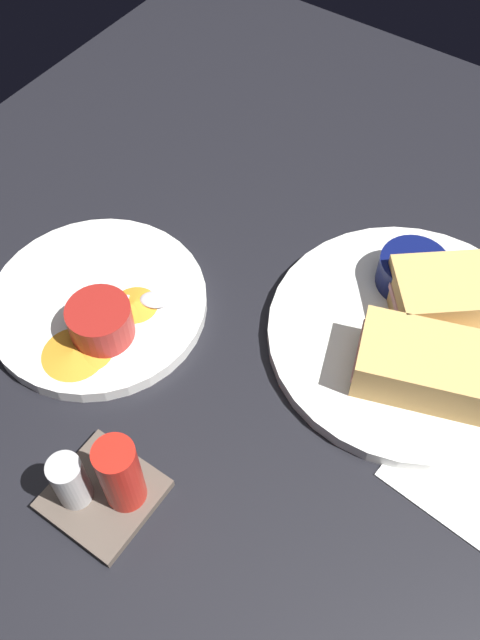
% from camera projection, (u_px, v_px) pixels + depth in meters
% --- Properties ---
extents(ground_plane, '(1.10, 1.10, 0.03)m').
position_uv_depth(ground_plane, '(306.00, 351.00, 0.73)').
color(ground_plane, black).
extents(plate_sandwich_main, '(0.29, 0.29, 0.02)m').
position_uv_depth(plate_sandwich_main, '(409.00, 336.00, 0.71)').
color(plate_sandwich_main, white).
rests_on(plate_sandwich_main, ground_plane).
extents(sandwich_half_near, '(0.15, 0.11, 0.05)m').
position_uv_depth(sandwich_half_near, '(426.00, 366.00, 0.65)').
color(sandwich_half_near, tan).
rests_on(sandwich_half_near, plate_sandwich_main).
extents(sandwich_half_far, '(0.15, 0.14, 0.05)m').
position_uv_depth(sandwich_half_far, '(457.00, 294.00, 0.70)').
color(sandwich_half_far, tan).
rests_on(sandwich_half_far, plate_sandwich_main).
extents(ramekin_dark_sauce, '(0.07, 0.07, 0.04)m').
position_uv_depth(ramekin_dark_sauce, '(412.00, 271.00, 0.73)').
color(ramekin_dark_sauce, '#0C144C').
rests_on(ramekin_dark_sauce, plate_sandwich_main).
extents(spoon_by_dark_ramekin, '(0.08, 0.08, 0.01)m').
position_uv_depth(spoon_by_dark_ramekin, '(428.00, 322.00, 0.71)').
color(spoon_by_dark_ramekin, silver).
rests_on(spoon_by_dark_ramekin, plate_sandwich_main).
extents(plate_chips_companion, '(0.23, 0.23, 0.02)m').
position_uv_depth(plate_chips_companion, '(98.00, 303.00, 0.74)').
color(plate_chips_companion, white).
rests_on(plate_chips_companion, ground_plane).
extents(ramekin_light_gravy, '(0.07, 0.07, 0.04)m').
position_uv_depth(ramekin_light_gravy, '(100.00, 321.00, 0.69)').
color(ramekin_light_gravy, maroon).
rests_on(ramekin_light_gravy, plate_chips_companion).
extents(spoon_by_gravy_ramekin, '(0.09, 0.06, 0.01)m').
position_uv_depth(spoon_by_gravy_ramekin, '(143.00, 299.00, 0.73)').
color(spoon_by_gravy_ramekin, silver).
rests_on(spoon_by_gravy_ramekin, plate_chips_companion).
extents(plantain_chip_scatter, '(0.08, 0.16, 0.01)m').
position_uv_depth(plantain_chip_scatter, '(101.00, 333.00, 0.70)').
color(plantain_chip_scatter, orange).
rests_on(plantain_chip_scatter, plate_chips_companion).
extents(condiment_caddy, '(0.09, 0.09, 0.10)m').
position_uv_depth(condiment_caddy, '(104.00, 483.00, 0.59)').
color(condiment_caddy, brown).
rests_on(condiment_caddy, ground_plane).
extents(paper_napkin_folded, '(0.12, 0.10, 0.00)m').
position_uv_depth(paper_napkin_folded, '(452.00, 475.00, 0.63)').
color(paper_napkin_folded, white).
rests_on(paper_napkin_folded, ground_plane).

